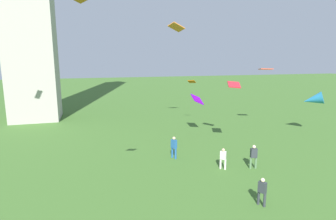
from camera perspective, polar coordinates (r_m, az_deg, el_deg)
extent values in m
cylinder|color=silver|center=(20.64, 10.99, -11.03)|extent=(0.14, 0.14, 0.76)
cylinder|color=silver|center=(20.56, 11.93, -11.16)|extent=(0.14, 0.14, 0.76)
cube|color=silver|center=(20.36, 11.53, -9.32)|extent=(0.46, 0.46, 0.60)
sphere|color=#D8AD84|center=(20.22, 11.58, -8.23)|extent=(0.22, 0.22, 0.22)
cylinder|color=#2D3338|center=(16.55, 18.50, -17.12)|extent=(0.15, 0.15, 0.78)
cylinder|color=#2D3338|center=(16.41, 19.65, -17.44)|extent=(0.15, 0.15, 0.78)
cube|color=#2D3338|center=(16.17, 19.23, -15.10)|extent=(0.41, 0.48, 0.61)
sphere|color=beige|center=(16.00, 19.32, -13.74)|extent=(0.23, 0.23, 0.23)
cylinder|color=#235693|center=(22.39, 0.90, -8.92)|extent=(0.16, 0.16, 0.87)
cylinder|color=#235693|center=(22.11, 1.60, -9.18)|extent=(0.16, 0.16, 0.87)
cube|color=#235693|center=(21.99, 1.26, -7.14)|extent=(0.44, 0.54, 0.69)
sphere|color=#D8AD84|center=(21.85, 1.26, -5.96)|extent=(0.25, 0.25, 0.25)
cylinder|color=#51754C|center=(21.16, 16.97, -10.62)|extent=(0.16, 0.16, 0.86)
cylinder|color=#51754C|center=(21.30, 17.98, -10.53)|extent=(0.16, 0.16, 0.86)
cube|color=#2D3338|center=(20.97, 17.60, -8.61)|extent=(0.51, 0.35, 0.68)
sphere|color=beige|center=(20.82, 17.67, -7.39)|extent=(0.25, 0.25, 0.25)
cone|color=teal|center=(32.23, 28.20, 1.94)|extent=(2.42, 2.45, 1.80)
cube|color=#7004C8|center=(28.18, 6.15, 2.27)|extent=(1.19, 1.60, 1.03)
cube|color=#F0431F|center=(32.06, 19.88, 8.10)|extent=(1.58, 1.30, 0.17)
cube|color=red|center=(23.56, 13.71, 5.22)|extent=(1.47, 1.68, 0.50)
cube|color=orange|center=(30.76, 1.77, 17.04)|extent=(1.87, 1.44, 0.95)
cube|color=#B65908|center=(32.02, 5.03, 5.97)|extent=(0.98, 0.97, 0.42)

